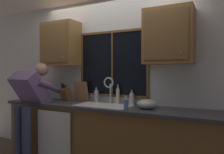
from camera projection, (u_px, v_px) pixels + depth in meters
back_wall at (115, 80)px, 3.43m from camera, size 5.61×0.12×2.55m
window_glass at (113, 64)px, 3.36m from camera, size 1.10×0.02×0.95m
window_frame_top at (112, 32)px, 3.34m from camera, size 1.17×0.02×0.04m
window_frame_bottom at (112, 95)px, 3.37m from camera, size 1.17×0.02×0.04m
window_frame_left at (82, 64)px, 3.61m from camera, size 0.03×0.02×0.95m
window_frame_right at (148, 63)px, 3.09m from camera, size 0.03×0.02×0.95m
window_mullion_center at (112, 64)px, 3.35m from camera, size 0.02×0.02×0.95m
lower_cabinet_run at (104, 138)px, 3.14m from camera, size 3.21×0.58×0.88m
countertop at (103, 107)px, 3.11m from camera, size 3.27×0.62×0.04m
dishwasher_front at (54, 136)px, 3.16m from camera, size 0.60×0.02×0.74m
upper_cabinet_left at (61, 44)px, 3.62m from camera, size 0.63×0.36×0.72m
upper_cabinet_right at (169, 36)px, 2.80m from camera, size 0.63×0.36×0.72m
sink at (103, 112)px, 3.12m from camera, size 0.80×0.46×0.21m
faucet at (110, 87)px, 3.27m from camera, size 0.18×0.09×0.40m
person_standing at (30, 100)px, 3.36m from camera, size 0.53×0.70×1.54m
knife_block at (66, 94)px, 3.60m from camera, size 0.12×0.18×0.32m
cutting_board at (81, 91)px, 3.55m from camera, size 0.25×0.09×0.32m
mixing_bowl at (147, 104)px, 2.83m from camera, size 0.26×0.26×0.13m
soap_dispenser at (126, 105)px, 2.72m from camera, size 0.06×0.07×0.18m
bottle_green_glass at (96, 96)px, 3.39m from camera, size 0.07×0.07×0.25m
bottle_tall_clear at (132, 98)px, 3.17m from camera, size 0.07×0.07×0.22m
bottle_amber_small at (118, 95)px, 3.27m from camera, size 0.05×0.05×0.30m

